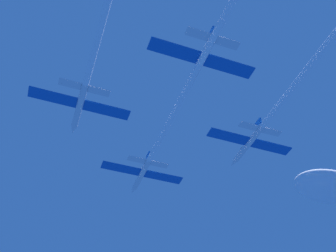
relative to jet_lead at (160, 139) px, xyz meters
name	(u,v)px	position (x,y,z in m)	size (l,w,h in m)	color
jet_lead	(160,139)	(0.00, 0.00, 0.00)	(18.50, 50.06, 3.06)	silver
jet_left_wing	(96,46)	(-17.02, -18.03, -0.17)	(18.50, 52.94, 3.06)	silver
jet_right_wing	(282,101)	(17.94, -16.90, 0.56)	(18.50, 49.78, 3.06)	silver
cloud_wispy	(330,187)	(62.15, 21.35, 16.05)	(24.27, 13.35, 8.50)	white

